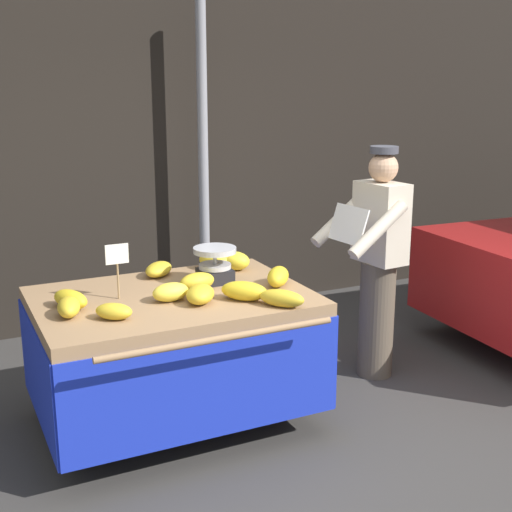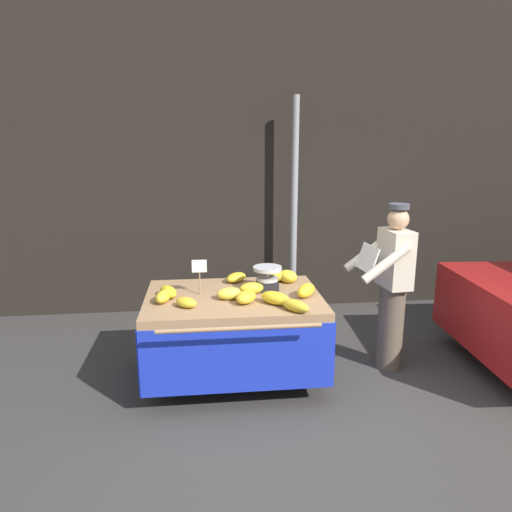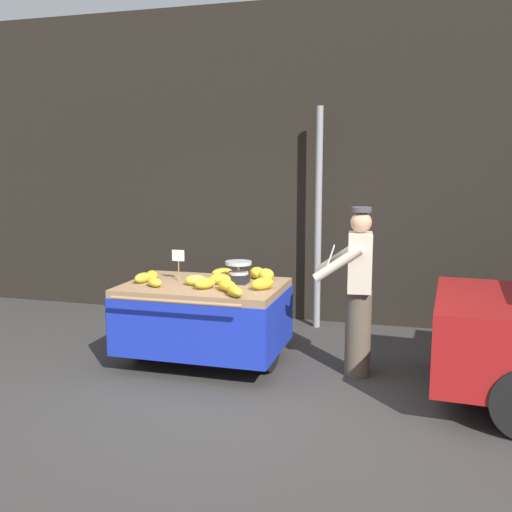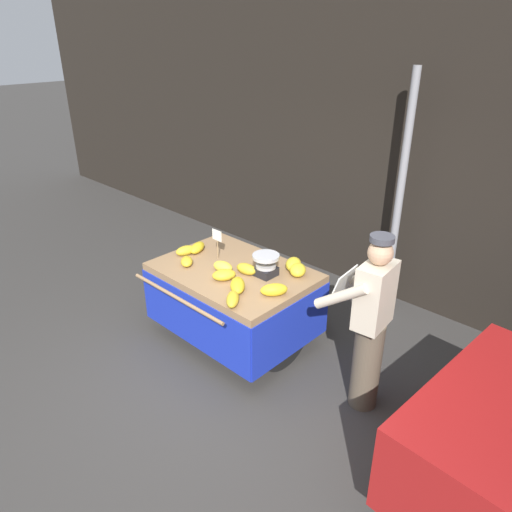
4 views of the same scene
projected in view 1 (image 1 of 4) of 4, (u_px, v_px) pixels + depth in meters
The scene contains 19 objects.
ground_plane at pixel (306, 465), 3.97m from camera, with size 60.00×60.00×0.00m, color #383533.
back_wall at pixel (142, 84), 6.03m from camera, with size 16.00×0.24×4.26m, color black.
street_pole at pixel (203, 166), 5.99m from camera, with size 0.09×0.09×2.86m, color gray.
banana_cart at pixel (173, 330), 4.27m from camera, with size 1.68×1.38×0.88m.
weighing_scale at pixel (215, 265), 4.45m from camera, with size 0.28×0.28×0.24m.
price_sign at pixel (117, 259), 4.07m from camera, with size 0.14×0.01×0.34m.
banana_bunch_0 at pixel (235, 261), 4.76m from camera, with size 0.17×0.22×0.13m, color yellow.
banana_bunch_1 at pixel (215, 260), 4.77m from camera, with size 0.16×0.25×0.13m, color yellow.
banana_bunch_2 at pixel (171, 292), 4.09m from camera, with size 0.14×0.23×0.11m, color yellow.
banana_bunch_3 at pixel (282, 298), 3.98m from camera, with size 0.12×0.28×0.10m, color gold.
banana_bunch_4 at pixel (159, 269), 4.61m from camera, with size 0.15×0.25×0.10m, color gold.
banana_bunch_5 at pixel (197, 282), 4.29m from camera, with size 0.13×0.23×0.11m, color gold.
banana_bunch_6 at pixel (244, 291), 4.10m from camera, with size 0.14×0.29×0.12m, color gold.
banana_bunch_7 at pixel (69, 307), 3.82m from camera, with size 0.12×0.23×0.11m, color gold.
banana_bunch_8 at pixel (278, 277), 4.39m from camera, with size 0.13×0.27×0.12m, color gold.
banana_bunch_9 at pixel (71, 299), 3.96m from camera, with size 0.13×0.27×0.11m, color gold.
banana_bunch_10 at pixel (114, 311), 3.77m from camera, with size 0.13×0.21×0.09m, color gold.
banana_bunch_11 at pixel (200, 294), 4.04m from camera, with size 0.16×0.24×0.11m, color gold.
vendor_person at pixel (377, 263), 4.98m from camera, with size 0.61×0.56×1.71m.
Camera 1 is at (-1.80, -3.06, 2.16)m, focal length 48.06 mm.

